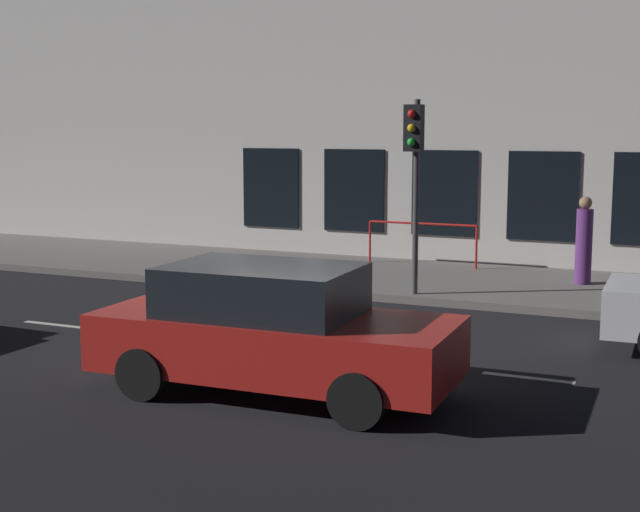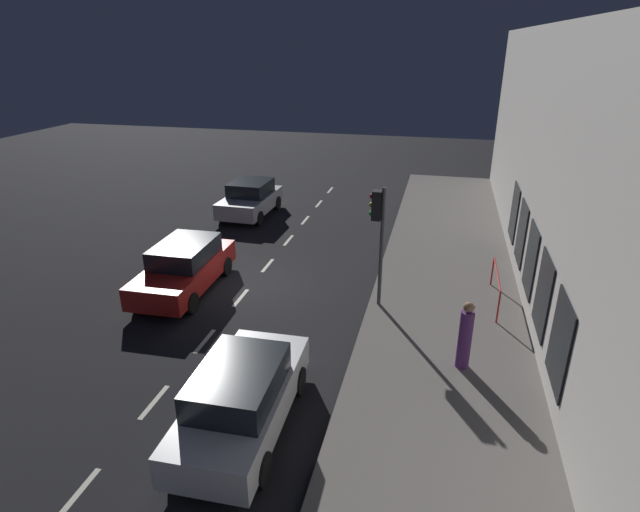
# 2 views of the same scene
# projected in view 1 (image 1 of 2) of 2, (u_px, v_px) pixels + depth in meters

# --- Properties ---
(ground_plane) EXTENTS (60.00, 60.00, 0.00)m
(ground_plane) POSITION_uv_depth(u_px,v_px,m) (281.00, 350.00, 13.03)
(ground_plane) COLOR black
(sidewalk) EXTENTS (4.50, 32.00, 0.15)m
(sidewalk) POSITION_uv_depth(u_px,v_px,m) (413.00, 279.00, 18.68)
(sidewalk) COLOR slate
(sidewalk) RESTS_ON ground
(building_facade) EXTENTS (0.65, 32.00, 7.94)m
(building_facade) POSITION_uv_depth(u_px,v_px,m) (450.00, 96.00, 20.43)
(building_facade) COLOR beige
(building_facade) RESTS_ON ground
(lane_centre_line) EXTENTS (0.12, 27.20, 0.01)m
(lane_centre_line) POSITION_uv_depth(u_px,v_px,m) (344.00, 357.00, 12.63)
(lane_centre_line) COLOR beige
(lane_centre_line) RESTS_ON ground
(traffic_light) EXTENTS (0.46, 0.32, 3.60)m
(traffic_light) POSITION_uv_depth(u_px,v_px,m) (414.00, 153.00, 16.15)
(traffic_light) COLOR #424244
(traffic_light) RESTS_ON sidewalk
(parked_car_1) EXTENTS (1.98, 4.46, 1.58)m
(parked_car_1) POSITION_uv_depth(u_px,v_px,m) (272.00, 330.00, 10.84)
(parked_car_1) COLOR red
(parked_car_1) RESTS_ON ground
(pedestrian_0) EXTENTS (0.43, 0.43, 1.74)m
(pedestrian_0) POSITION_uv_depth(u_px,v_px,m) (584.00, 243.00, 17.59)
(pedestrian_0) COLOR #5B2D70
(pedestrian_0) RESTS_ON sidewalk
(red_railing) EXTENTS (0.05, 2.55, 0.97)m
(red_railing) POSITION_uv_depth(u_px,v_px,m) (422.00, 233.00, 19.95)
(red_railing) COLOR red
(red_railing) RESTS_ON sidewalk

